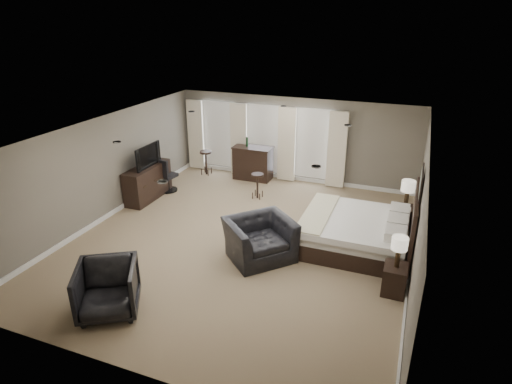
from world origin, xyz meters
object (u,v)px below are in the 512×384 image
(dresser, at_px, (148,182))
(tv, at_px, (146,164))
(nightstand_near, at_px, (394,279))
(bar_counter, at_px, (253,163))
(desk_chair, at_px, (167,175))
(bar_stool_left, at_px, (206,163))
(lamp_near, at_px, (398,252))
(lamp_far, at_px, (407,194))
(armchair_far, at_px, (107,287))
(bar_stool_right, at_px, (257,186))
(bed, at_px, (360,218))
(nightstand_far, at_px, (404,217))
(armchair_near, at_px, (260,233))

(dresser, bearing_deg, tv, 0.00)
(nightstand_near, bearing_deg, bar_counter, 135.30)
(tv, height_order, desk_chair, tv)
(tv, relative_size, bar_stool_left, 1.38)
(nightstand_near, height_order, lamp_near, lamp_near)
(lamp_far, distance_m, bar_counter, 5.03)
(lamp_far, bearing_deg, bar_stool_left, 165.92)
(dresser, height_order, armchair_far, armchair_far)
(lamp_far, height_order, bar_stool_right, lamp_far)
(bed, height_order, bar_counter, bed)
(dresser, height_order, bar_stool_right, dresser)
(nightstand_far, xyz_separation_m, tv, (-6.92, -0.76, 0.76))
(bar_stool_left, bearing_deg, bar_counter, 6.44)
(armchair_near, bearing_deg, bar_stool_left, 82.93)
(lamp_far, distance_m, armchair_far, 7.07)
(nightstand_near, bearing_deg, tv, 162.83)
(nightstand_far, bearing_deg, bar_stool_right, 174.88)
(dresser, relative_size, tv, 1.51)
(bed, bearing_deg, tv, 173.49)
(armchair_far, height_order, desk_chair, desk_chair)
(lamp_near, height_order, lamp_far, lamp_far)
(bar_stool_right, bearing_deg, bed, -30.09)
(armchair_near, relative_size, desk_chair, 1.30)
(nightstand_far, distance_m, desk_chair, 6.69)
(bed, height_order, bar_stool_right, bed)
(nightstand_near, relative_size, desk_chair, 0.55)
(tv, height_order, armchair_near, armchair_near)
(lamp_near, relative_size, armchair_near, 0.46)
(bar_counter, height_order, desk_chair, bar_counter)
(armchair_near, bearing_deg, nightstand_near, -52.02)
(bed, relative_size, lamp_far, 3.40)
(armchair_near, height_order, bar_counter, armchair_near)
(tv, relative_size, bar_stool_right, 1.48)
(armchair_near, distance_m, bar_counter, 4.77)
(tv, bearing_deg, bed, -96.51)
(bed, bearing_deg, bar_stool_right, 149.91)
(bar_counter, distance_m, bar_stool_right, 1.56)
(bed, relative_size, dresser, 1.40)
(bar_counter, bearing_deg, armchair_near, -66.75)
(bar_stool_right, bearing_deg, bar_stool_left, 151.76)
(bed, distance_m, nightstand_near, 1.76)
(desk_chair, bearing_deg, armchair_far, 119.66)
(dresser, relative_size, armchair_near, 1.22)
(bar_stool_left, distance_m, bar_stool_right, 2.57)
(bed, xyz_separation_m, bar_counter, (-3.81, 3.20, -0.20))
(bar_stool_right, bearing_deg, armchair_near, -68.20)
(lamp_near, height_order, tv, lamp_near)
(bed, relative_size, bar_counter, 1.89)
(armchair_near, distance_m, desk_chair, 4.61)
(dresser, height_order, armchair_near, armchair_near)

